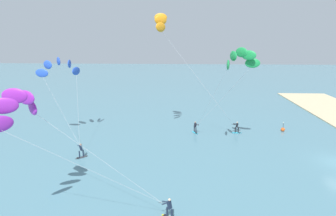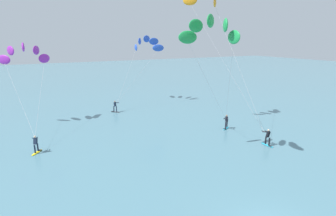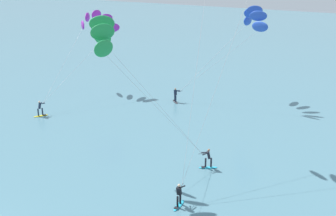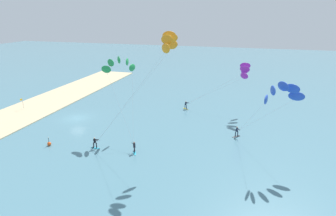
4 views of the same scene
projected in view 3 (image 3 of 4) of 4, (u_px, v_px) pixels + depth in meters
kitesurfer_mid_water at (108, 40)px, 28.89m from camera, size 9.05×7.62×12.21m
kitesurfer_far_out at (95, 24)px, 50.33m from camera, size 5.84×12.44×9.85m
kitesurfer_downwind at (251, 20)px, 46.57m from camera, size 10.03×8.30×10.80m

